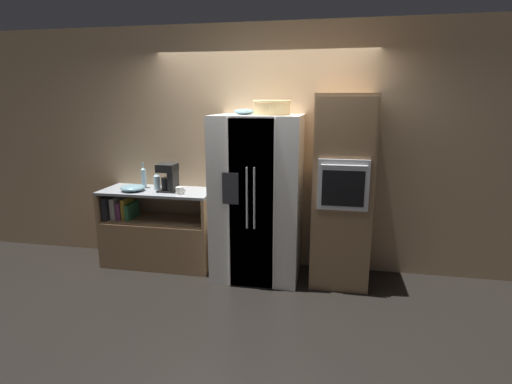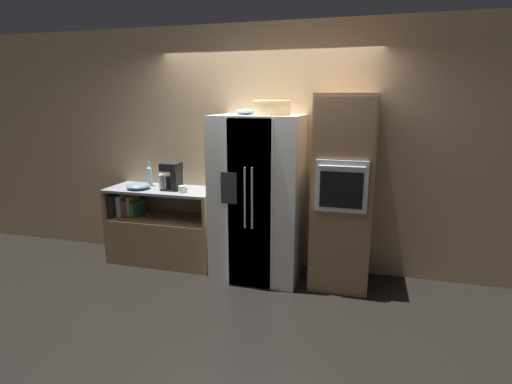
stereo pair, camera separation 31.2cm
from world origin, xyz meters
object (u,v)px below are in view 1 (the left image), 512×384
(refrigerator, at_px, (258,198))
(coffee_maker, at_px, (169,176))
(fruit_bowl, at_px, (244,112))
(mixing_bowl, at_px, (133,188))
(wall_oven, at_px, (342,191))
(mug, at_px, (180,190))
(bottle_tall, at_px, (157,181))
(bottle_short, at_px, (144,177))
(wicker_basket, at_px, (272,107))

(refrigerator, bearing_deg, coffee_maker, 176.79)
(fruit_bowl, height_order, mixing_bowl, fruit_bowl)
(wall_oven, height_order, mixing_bowl, wall_oven)
(mixing_bowl, bearing_deg, mug, -3.86)
(wall_oven, height_order, bottle_tall, wall_oven)
(bottle_tall, distance_m, mug, 0.38)
(wall_oven, xyz_separation_m, coffee_maker, (-1.96, 0.01, 0.08))
(wall_oven, distance_m, mixing_bowl, 2.39)
(coffee_maker, bearing_deg, bottle_short, 161.95)
(wicker_basket, bearing_deg, refrigerator, 177.25)
(wall_oven, bearing_deg, bottle_tall, 178.45)
(bottle_tall, relative_size, mixing_bowl, 0.81)
(bottle_tall, height_order, bottle_short, bottle_short)
(fruit_bowl, bearing_deg, bottle_tall, 176.59)
(fruit_bowl, height_order, bottle_tall, fruit_bowl)
(fruit_bowl, bearing_deg, mixing_bowl, -177.83)
(refrigerator, relative_size, fruit_bowl, 8.16)
(bottle_short, bearing_deg, bottle_tall, -21.38)
(bottle_short, xyz_separation_m, coffee_maker, (0.38, -0.13, 0.05))
(fruit_bowl, relative_size, bottle_tall, 0.98)
(mug, bearing_deg, coffee_maker, 145.96)
(mixing_bowl, distance_m, coffee_maker, 0.46)
(wall_oven, height_order, coffee_maker, wall_oven)
(bottle_tall, bearing_deg, wall_oven, -1.55)
(refrigerator, bearing_deg, fruit_bowl, 165.81)
(wicker_basket, bearing_deg, mug, -177.58)
(bottle_short, xyz_separation_m, mixing_bowl, (-0.05, -0.20, -0.09))
(refrigerator, xyz_separation_m, fruit_bowl, (-0.16, 0.04, 0.94))
(wicker_basket, xyz_separation_m, fruit_bowl, (-0.31, 0.05, -0.05))
(fruit_bowl, xyz_separation_m, coffee_maker, (-0.90, 0.02, -0.74))
(refrigerator, bearing_deg, mug, -176.71)
(bottle_tall, xyz_separation_m, bottle_short, (-0.21, 0.08, 0.03))
(fruit_bowl, distance_m, bottle_short, 1.51)
(wall_oven, bearing_deg, coffee_maker, 179.60)
(refrigerator, distance_m, coffee_maker, 1.07)
(bottle_tall, relative_size, bottle_short, 0.74)
(refrigerator, xyz_separation_m, mug, (-0.89, -0.05, 0.06))
(bottle_tall, distance_m, mixing_bowl, 0.29)
(wall_oven, distance_m, wicker_basket, 1.16)
(mug, distance_m, mixing_bowl, 0.60)
(refrigerator, distance_m, bottle_short, 1.46)
(mug, xyz_separation_m, mixing_bowl, (-0.60, 0.04, -0.00))
(wall_oven, distance_m, fruit_bowl, 1.34)
(bottle_short, bearing_deg, mixing_bowl, -103.73)
(wicker_basket, distance_m, fruit_bowl, 0.31)
(wall_oven, xyz_separation_m, wicker_basket, (-0.76, -0.05, 0.87))
(mixing_bowl, bearing_deg, bottle_short, 76.27)
(wicker_basket, distance_m, mug, 1.40)
(refrigerator, xyz_separation_m, wicker_basket, (0.15, -0.01, 0.99))
(bottle_tall, height_order, coffee_maker, coffee_maker)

